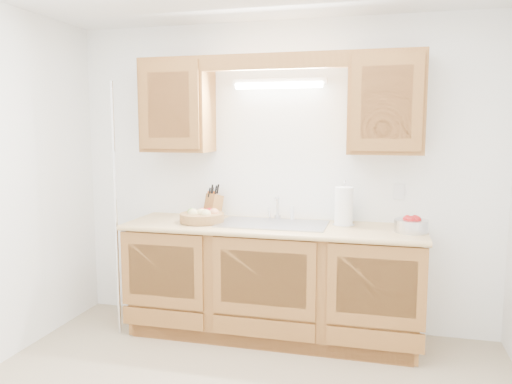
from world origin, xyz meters
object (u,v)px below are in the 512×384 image
(paper_towel, at_px, (344,207))
(knife_block, at_px, (213,206))
(apple_bowl, at_px, (411,225))
(fruit_basket, at_px, (202,216))

(paper_towel, bearing_deg, knife_block, 176.10)
(paper_towel, distance_m, apple_bowl, 0.52)
(knife_block, bearing_deg, fruit_basket, -72.29)
(fruit_basket, xyz_separation_m, apple_bowl, (1.59, 0.01, 0.01))
(paper_towel, xyz_separation_m, apple_bowl, (0.49, -0.13, -0.09))
(knife_block, xyz_separation_m, paper_towel, (1.08, -0.07, 0.04))
(knife_block, bearing_deg, apple_bowl, 16.90)
(fruit_basket, height_order, knife_block, knife_block)
(fruit_basket, relative_size, knife_block, 1.54)
(fruit_basket, xyz_separation_m, knife_block, (0.02, 0.21, 0.06))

